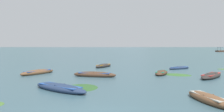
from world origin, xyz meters
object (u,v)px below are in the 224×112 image
object	(u,v)px
rowboat_4	(162,73)
rowboat_5	(212,76)
rowboat_2	(38,72)
rowboat_7	(179,68)
rowboat_3	(104,66)
rowboat_0	(209,99)
rowboat_6	(95,75)
rowboat_1	(60,88)

from	to	relation	value
rowboat_4	rowboat_5	distance (m)	4.31
rowboat_2	rowboat_7	world-z (taller)	rowboat_2
rowboat_3	rowboat_4	bearing A→B (deg)	-51.19
rowboat_3	rowboat_7	size ratio (longest dim) A/B	1.21
rowboat_2	rowboat_5	xyz separation A→B (m)	(15.63, -2.35, -0.01)
rowboat_0	rowboat_5	distance (m)	8.96
rowboat_3	rowboat_7	bearing A→B (deg)	-14.29
rowboat_2	rowboat_3	xyz separation A→B (m)	(6.06, 6.99, -0.00)
rowboat_2	rowboat_6	bearing A→B (deg)	-17.55
rowboat_2	rowboat_4	bearing A→B (deg)	-1.14
rowboat_3	rowboat_7	xyz separation A→B (m)	(9.04, -2.30, -0.04)
rowboat_1	rowboat_4	world-z (taller)	rowboat_1
rowboat_4	rowboat_7	world-z (taller)	rowboat_4
rowboat_5	rowboat_7	world-z (taller)	rowboat_5
rowboat_0	rowboat_1	world-z (taller)	rowboat_1
rowboat_0	rowboat_6	xyz separation A→B (m)	(-6.13, 8.64, 0.02)
rowboat_0	rowboat_1	bearing A→B (deg)	160.85
rowboat_4	rowboat_3	bearing A→B (deg)	128.81
rowboat_1	rowboat_3	distance (m)	14.86
rowboat_1	rowboat_5	world-z (taller)	rowboat_1
rowboat_1	rowboat_4	xyz separation A→B (m)	(7.86, 7.50, -0.01)
rowboat_2	rowboat_5	world-z (taller)	rowboat_2
rowboat_6	rowboat_2	bearing A→B (deg)	162.45
rowboat_1	rowboat_5	distance (m)	12.81
rowboat_7	rowboat_1	bearing A→B (deg)	-131.76
rowboat_0	rowboat_7	bearing A→B (deg)	77.50
rowboat_1	rowboat_7	distance (m)	16.65
rowboat_1	rowboat_7	size ratio (longest dim) A/B	1.29
rowboat_2	rowboat_5	size ratio (longest dim) A/B	0.96
rowboat_0	rowboat_4	distance (m)	10.18
rowboat_3	rowboat_4	xyz separation A→B (m)	(5.81, -7.22, -0.02)
rowboat_3	rowboat_2	bearing A→B (deg)	-130.94
rowboat_4	rowboat_7	xyz separation A→B (m)	(3.23, 4.92, -0.03)
rowboat_1	rowboat_2	bearing A→B (deg)	117.42
rowboat_0	rowboat_7	xyz separation A→B (m)	(3.35, 15.10, -0.03)
rowboat_1	rowboat_7	bearing A→B (deg)	48.24
rowboat_2	rowboat_6	world-z (taller)	rowboat_6
rowboat_2	rowboat_3	distance (m)	9.25
rowboat_5	rowboat_7	xyz separation A→B (m)	(-0.53, 7.03, -0.03)
rowboat_0	rowboat_5	bearing A→B (deg)	64.31
rowboat_1	rowboat_4	distance (m)	10.86
rowboat_0	rowboat_2	distance (m)	15.70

